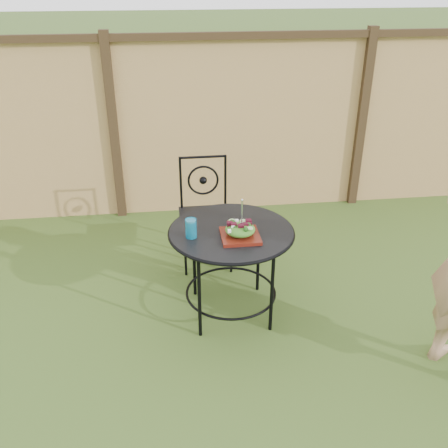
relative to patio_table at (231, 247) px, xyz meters
name	(u,v)px	position (x,y,z in m)	size (l,w,h in m)	color
ground	(283,332)	(0.36, -0.30, -0.59)	(60.00, 60.00, 0.00)	#2C4D18
fence	(240,124)	(0.36, 1.89, 0.36)	(8.00, 0.12, 1.90)	tan
patio_table	(231,247)	(0.00, 0.00, 0.00)	(0.92, 0.92, 0.72)	black
patio_chair	(205,210)	(-0.12, 0.81, -0.08)	(0.46, 0.46, 0.95)	black
salad_plate	(240,236)	(0.05, -0.12, 0.15)	(0.27, 0.27, 0.02)	#48140A
salad	(240,229)	(0.05, -0.12, 0.20)	(0.21, 0.21, 0.08)	#235614
fork	(242,213)	(0.06, -0.12, 0.33)	(0.01, 0.01, 0.18)	silver
drinking_glass	(191,228)	(-0.29, -0.07, 0.21)	(0.08, 0.08, 0.14)	#0C6A8E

